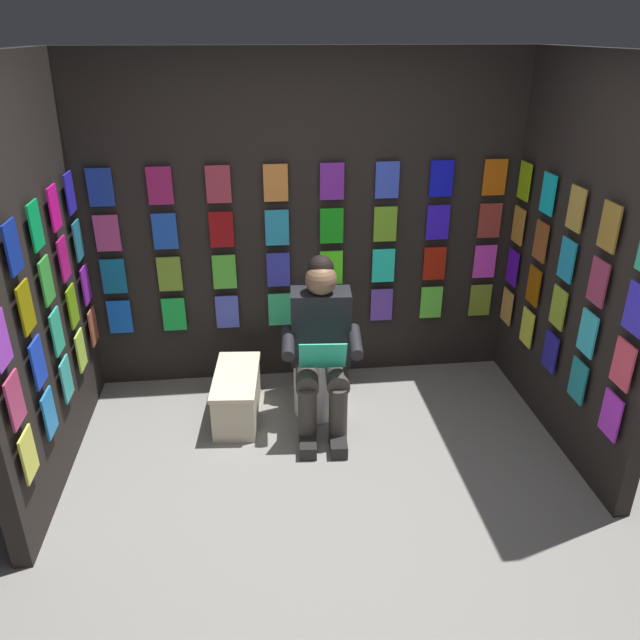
# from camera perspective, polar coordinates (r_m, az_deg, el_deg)

# --- Properties ---
(ground_plane) EXTENTS (30.00, 30.00, 0.00)m
(ground_plane) POSITION_cam_1_polar(r_m,az_deg,el_deg) (3.56, 1.59, -19.72)
(ground_plane) COLOR gray
(display_wall_back) EXTENTS (3.26, 0.14, 2.42)m
(display_wall_back) POSITION_cam_1_polar(r_m,az_deg,el_deg) (4.59, -1.53, 8.70)
(display_wall_back) COLOR black
(display_wall_back) RESTS_ON ground
(display_wall_left) EXTENTS (0.14, 1.85, 2.42)m
(display_wall_left) POSITION_cam_1_polar(r_m,az_deg,el_deg) (4.17, 22.78, 4.97)
(display_wall_left) COLOR black
(display_wall_left) RESTS_ON ground
(display_wall_right) EXTENTS (0.14, 1.85, 2.42)m
(display_wall_right) POSITION_cam_1_polar(r_m,az_deg,el_deg) (3.86, -25.01, 3.03)
(display_wall_right) COLOR black
(display_wall_right) RESTS_ON ground
(toilet) EXTENTS (0.42, 0.57, 0.77)m
(toilet) POSITION_cam_1_polar(r_m,az_deg,el_deg) (4.45, -0.01, -4.15)
(toilet) COLOR white
(toilet) RESTS_ON ground
(person_reading) EXTENTS (0.55, 0.71, 1.19)m
(person_reading) POSITION_cam_1_polar(r_m,az_deg,el_deg) (4.13, 0.13, -2.38)
(person_reading) COLOR black
(person_reading) RESTS_ON ground
(comic_longbox_near) EXTENTS (0.36, 0.69, 0.34)m
(comic_longbox_near) POSITION_cam_1_polar(r_m,az_deg,el_deg) (4.43, -7.66, -6.90)
(comic_longbox_near) COLOR beige
(comic_longbox_near) RESTS_ON ground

